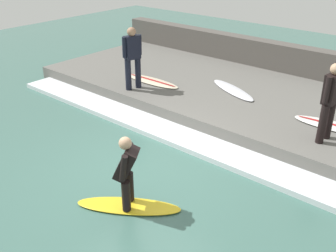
{
  "coord_description": "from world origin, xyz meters",
  "views": [
    {
      "loc": [
        -4.82,
        -4.65,
        4.25
      ],
      "look_at": [
        0.67,
        0.0,
        0.7
      ],
      "focal_mm": 42.0,
      "sensor_mm": 36.0,
      "label": 1
    }
  ],
  "objects_px": {
    "surfboard_spare": "(233,90)",
    "surfer_waiting_far": "(330,99)",
    "surfboard_waiting_far": "(333,126)",
    "surfboard_riding": "(129,206)",
    "surfer_waiting_near": "(132,55)",
    "surfer_riding": "(127,169)",
    "surfboard_waiting_near": "(152,81)"
  },
  "relations": [
    {
      "from": "surfer_riding",
      "to": "surfer_waiting_far",
      "type": "xyz_separation_m",
      "value": [
        3.82,
        -1.85,
        0.54
      ]
    },
    {
      "from": "surfboard_waiting_far",
      "to": "surfboard_spare",
      "type": "relative_size",
      "value": 0.98
    },
    {
      "from": "surfer_riding",
      "to": "surfer_waiting_far",
      "type": "height_order",
      "value": "surfer_waiting_far"
    },
    {
      "from": "surfboard_waiting_far",
      "to": "surfboard_spare",
      "type": "distance_m",
      "value": 2.91
    },
    {
      "from": "surfer_waiting_near",
      "to": "surfboard_spare",
      "type": "distance_m",
      "value": 2.86
    },
    {
      "from": "surfboard_waiting_near",
      "to": "surfboard_spare",
      "type": "xyz_separation_m",
      "value": [
        0.89,
        -2.15,
        -0.0
      ]
    },
    {
      "from": "surfboard_riding",
      "to": "surfboard_waiting_far",
      "type": "height_order",
      "value": "surfboard_waiting_far"
    },
    {
      "from": "surfer_riding",
      "to": "surfer_waiting_near",
      "type": "xyz_separation_m",
      "value": [
        3.44,
        3.26,
        0.55
      ]
    },
    {
      "from": "surfer_riding",
      "to": "surfboard_waiting_far",
      "type": "xyz_separation_m",
      "value": [
        4.57,
        -1.81,
        -0.36
      ]
    },
    {
      "from": "surfer_waiting_near",
      "to": "surfer_waiting_far",
      "type": "height_order",
      "value": "surfer_waiting_near"
    },
    {
      "from": "surfer_waiting_near",
      "to": "surfboard_waiting_near",
      "type": "relative_size",
      "value": 0.9
    },
    {
      "from": "surfboard_riding",
      "to": "surfer_waiting_near",
      "type": "relative_size",
      "value": 1.06
    },
    {
      "from": "surfboard_spare",
      "to": "surfer_waiting_far",
      "type": "bearing_deg",
      "value": -112.54
    },
    {
      "from": "surfboard_waiting_near",
      "to": "surfer_waiting_near",
      "type": "bearing_deg",
      "value": 176.57
    },
    {
      "from": "surfer_waiting_near",
      "to": "surfboard_waiting_near",
      "type": "xyz_separation_m",
      "value": [
        0.71,
        -0.04,
        -0.91
      ]
    },
    {
      "from": "surfboard_riding",
      "to": "surfer_waiting_far",
      "type": "height_order",
      "value": "surfer_waiting_far"
    },
    {
      "from": "surfer_waiting_far",
      "to": "surfboard_waiting_far",
      "type": "distance_m",
      "value": 1.17
    },
    {
      "from": "surfboard_waiting_near",
      "to": "surfboard_waiting_far",
      "type": "relative_size",
      "value": 1.05
    },
    {
      "from": "surfboard_riding",
      "to": "surfer_waiting_far",
      "type": "distance_m",
      "value": 4.44
    },
    {
      "from": "surfboard_riding",
      "to": "surfer_riding",
      "type": "xyz_separation_m",
      "value": [
        0.0,
        0.0,
        0.75
      ]
    },
    {
      "from": "surfboard_riding",
      "to": "surfboard_waiting_near",
      "type": "xyz_separation_m",
      "value": [
        4.15,
        3.22,
        0.39
      ]
    },
    {
      "from": "surfboard_waiting_near",
      "to": "surfer_waiting_far",
      "type": "xyz_separation_m",
      "value": [
        -0.32,
        -5.07,
        0.89
      ]
    },
    {
      "from": "surfer_riding",
      "to": "surfer_waiting_far",
      "type": "bearing_deg",
      "value": -25.82
    },
    {
      "from": "surfer_waiting_far",
      "to": "surfer_waiting_near",
      "type": "bearing_deg",
      "value": 94.34
    },
    {
      "from": "surfer_waiting_far",
      "to": "surfboard_spare",
      "type": "xyz_separation_m",
      "value": [
        1.21,
        2.92,
        -0.9
      ]
    },
    {
      "from": "surfer_waiting_far",
      "to": "surfer_riding",
      "type": "bearing_deg",
      "value": 154.18
    },
    {
      "from": "surfboard_riding",
      "to": "surfboard_spare",
      "type": "height_order",
      "value": "surfboard_spare"
    },
    {
      "from": "surfer_riding",
      "to": "surfboard_spare",
      "type": "relative_size",
      "value": 0.72
    },
    {
      "from": "surfer_riding",
      "to": "surfboard_waiting_near",
      "type": "bearing_deg",
      "value": 37.82
    },
    {
      "from": "surfer_waiting_far",
      "to": "surfboard_spare",
      "type": "bearing_deg",
      "value": 67.46
    },
    {
      "from": "surfer_riding",
      "to": "surfer_waiting_near",
      "type": "height_order",
      "value": "surfer_waiting_near"
    },
    {
      "from": "surfboard_riding",
      "to": "surfboard_waiting_far",
      "type": "distance_m",
      "value": 4.93
    }
  ]
}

